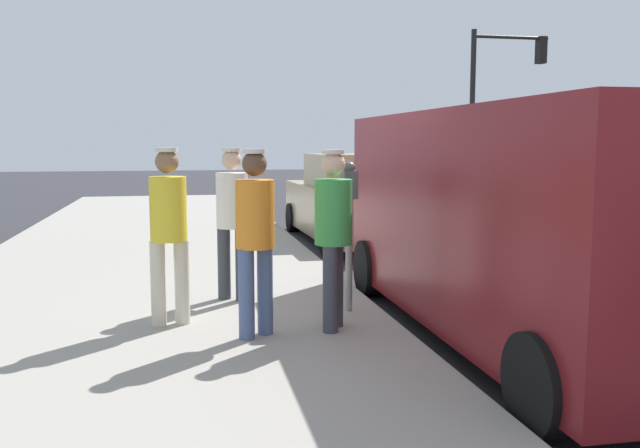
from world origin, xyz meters
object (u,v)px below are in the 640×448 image
at_px(pedestrian_in_green, 333,228).
at_px(parked_sedan_behind, 354,202).
at_px(traffic_light_corner, 498,87).
at_px(pedestrian_in_white, 232,214).
at_px(pedestrian_in_yellow, 169,225).
at_px(parked_van, 525,218).
at_px(pedestrian_in_orange, 255,231).
at_px(parking_meter_near, 349,210).

height_order(pedestrian_in_green, parked_sedan_behind, pedestrian_in_green).
relative_size(pedestrian_in_green, traffic_light_corner, 0.32).
relative_size(pedestrian_in_white, pedestrian_in_green, 1.00).
distance_m(pedestrian_in_white, parked_sedan_behind, 5.64).
xyz_separation_m(pedestrian_in_yellow, parked_sedan_behind, (-3.31, -5.87, -0.35)).
distance_m(pedestrian_in_white, pedestrian_in_green, 1.60).
bearing_deg(pedestrian_in_yellow, pedestrian_in_white, -125.94).
bearing_deg(parked_van, traffic_light_corner, -115.14).
xyz_separation_m(pedestrian_in_yellow, pedestrian_in_green, (-1.46, 0.47, -0.01)).
relative_size(pedestrian_in_white, parked_sedan_behind, 0.37).
height_order(pedestrian_in_white, parked_van, parked_van).
distance_m(pedestrian_in_orange, pedestrian_in_green, 0.73).
bearing_deg(pedestrian_in_orange, parked_sedan_behind, -111.76).
xyz_separation_m(pedestrian_in_yellow, parked_van, (-3.28, 0.61, 0.05)).
bearing_deg(parked_sedan_behind, parked_van, 89.66).
xyz_separation_m(parking_meter_near, pedestrian_in_green, (0.31, 0.65, -0.09)).
height_order(pedestrian_in_white, pedestrian_in_green, pedestrian_in_white).
relative_size(parking_meter_near, pedestrian_in_green, 0.92).
xyz_separation_m(pedestrian_in_white, traffic_light_corner, (-9.00, -12.08, 2.42)).
distance_m(pedestrian_in_yellow, parked_van, 3.33).
xyz_separation_m(pedestrian_in_orange, pedestrian_in_white, (0.09, -1.47, -0.00)).
relative_size(parking_meter_near, traffic_light_corner, 0.29).
height_order(pedestrian_in_yellow, traffic_light_corner, traffic_light_corner).
xyz_separation_m(pedestrian_in_yellow, pedestrian_in_white, (-0.66, -0.91, -0.01)).
relative_size(pedestrian_in_orange, pedestrian_in_green, 1.01).
bearing_deg(pedestrian_in_orange, parking_meter_near, -144.36).
height_order(pedestrian_in_white, parked_sedan_behind, pedestrian_in_white).
xyz_separation_m(parking_meter_near, traffic_light_corner, (-7.88, -12.81, 2.34)).
height_order(parking_meter_near, pedestrian_in_green, pedestrian_in_green).
height_order(pedestrian_in_green, parked_van, parked_van).
height_order(pedestrian_in_white, traffic_light_corner, traffic_light_corner).
relative_size(pedestrian_in_yellow, pedestrian_in_green, 1.01).
height_order(parked_van, parked_sedan_behind, parked_van).
height_order(parking_meter_near, pedestrian_in_orange, pedestrian_in_orange).
xyz_separation_m(parking_meter_near, pedestrian_in_yellow, (1.78, 0.17, -0.08)).
height_order(pedestrian_in_orange, parked_sedan_behind, pedestrian_in_orange).
height_order(pedestrian_in_orange, parked_van, parked_van).
distance_m(pedestrian_in_yellow, parked_sedan_behind, 6.75).
bearing_deg(parked_sedan_behind, parking_meter_near, 74.89).
bearing_deg(parking_meter_near, pedestrian_in_orange, 35.64).
bearing_deg(traffic_light_corner, parked_van, 64.86).
height_order(pedestrian_in_yellow, pedestrian_in_orange, pedestrian_in_yellow).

